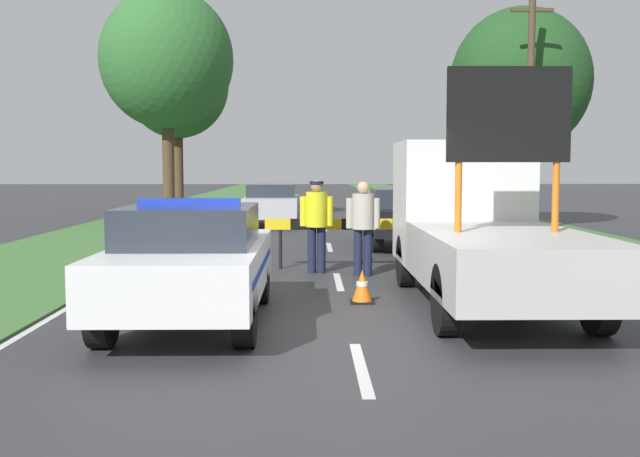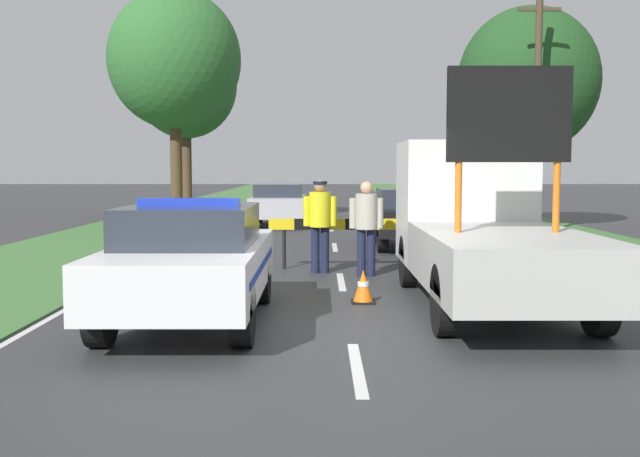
{
  "view_description": "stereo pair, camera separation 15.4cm",
  "coord_description": "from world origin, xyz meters",
  "px_view_note": "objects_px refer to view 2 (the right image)",
  "views": [
    {
      "loc": [
        -0.53,
        -8.81,
        2.01
      ],
      "look_at": [
        -0.35,
        2.24,
        1.1
      ],
      "focal_mm": 42.0,
      "sensor_mm": 36.0,
      "label": 1
    },
    {
      "loc": [
        -0.37,
        -8.81,
        2.01
      ],
      "look_at": [
        -0.35,
        2.24,
        1.1
      ],
      "focal_mm": 42.0,
      "sensor_mm": 36.0,
      "label": 2
    }
  ],
  "objects_px": {
    "police_car": "(190,261)",
    "queued_car_sedan_silver": "(277,204)",
    "road_barrier": "(344,227)",
    "queued_car_sedan_black": "(411,216)",
    "traffic_cone_near_police": "(362,287)",
    "roadside_tree_near_right": "(173,60)",
    "traffic_cone_near_truck": "(165,268)",
    "work_truck": "(479,225)",
    "police_officer": "(319,218)",
    "traffic_cone_centre_front": "(226,260)",
    "pedestrian_civilian": "(365,221)",
    "roadside_tree_mid_left": "(185,85)",
    "utility_pole": "(536,108)",
    "roadside_tree_near_left": "(527,81)"
  },
  "relations": [
    {
      "from": "traffic_cone_centre_front",
      "to": "traffic_cone_near_truck",
      "type": "xyz_separation_m",
      "value": [
        -0.81,
        -1.78,
        0.09
      ]
    },
    {
      "from": "traffic_cone_near_police",
      "to": "queued_car_sedan_black",
      "type": "relative_size",
      "value": 0.12
    },
    {
      "from": "police_car",
      "to": "queued_car_sedan_silver",
      "type": "height_order",
      "value": "police_car"
    },
    {
      "from": "traffic_cone_centre_front",
      "to": "queued_car_sedan_silver",
      "type": "distance_m",
      "value": 11.38
    },
    {
      "from": "traffic_cone_near_truck",
      "to": "queued_car_sedan_silver",
      "type": "bearing_deg",
      "value": 84.97
    },
    {
      "from": "work_truck",
      "to": "police_officer",
      "type": "xyz_separation_m",
      "value": [
        -2.4,
        2.99,
        -0.09
      ]
    },
    {
      "from": "traffic_cone_centre_front",
      "to": "queued_car_sedan_black",
      "type": "distance_m",
      "value": 6.15
    },
    {
      "from": "work_truck",
      "to": "traffic_cone_near_police",
      "type": "distance_m",
      "value": 1.99
    },
    {
      "from": "work_truck",
      "to": "pedestrian_civilian",
      "type": "height_order",
      "value": "work_truck"
    },
    {
      "from": "road_barrier",
      "to": "queued_car_sedan_black",
      "type": "relative_size",
      "value": 0.76
    },
    {
      "from": "pedestrian_civilian",
      "to": "roadside_tree_mid_left",
      "type": "relative_size",
      "value": 0.22
    },
    {
      "from": "queued_car_sedan_black",
      "to": "roadside_tree_near_right",
      "type": "xyz_separation_m",
      "value": [
        -7.53,
        8.47,
        5.05
      ]
    },
    {
      "from": "traffic_cone_near_truck",
      "to": "queued_car_sedan_silver",
      "type": "height_order",
      "value": "queued_car_sedan_silver"
    },
    {
      "from": "work_truck",
      "to": "traffic_cone_near_truck",
      "type": "xyz_separation_m",
      "value": [
        -4.98,
        1.25,
        -0.81
      ]
    },
    {
      "from": "work_truck",
      "to": "roadside_tree_near_right",
      "type": "distance_m",
      "value": 18.4
    },
    {
      "from": "police_officer",
      "to": "roadside_tree_mid_left",
      "type": "xyz_separation_m",
      "value": [
        -5.74,
        18.17,
        4.45
      ]
    },
    {
      "from": "pedestrian_civilian",
      "to": "traffic_cone_near_police",
      "type": "distance_m",
      "value": 2.86
    },
    {
      "from": "police_officer",
      "to": "queued_car_sedan_silver",
      "type": "relative_size",
      "value": 0.45
    },
    {
      "from": "queued_car_sedan_silver",
      "to": "roadside_tree_mid_left",
      "type": "xyz_separation_m",
      "value": [
        -4.32,
        6.76,
        4.74
      ]
    },
    {
      "from": "work_truck",
      "to": "police_officer",
      "type": "bearing_deg",
      "value": -47.83
    },
    {
      "from": "police_car",
      "to": "roadside_tree_mid_left",
      "type": "bearing_deg",
      "value": 99.54
    },
    {
      "from": "police_officer",
      "to": "pedestrian_civilian",
      "type": "relative_size",
      "value": 1.01
    },
    {
      "from": "work_truck",
      "to": "queued_car_sedan_silver",
      "type": "distance_m",
      "value": 14.9
    },
    {
      "from": "police_officer",
      "to": "queued_car_sedan_silver",
      "type": "xyz_separation_m",
      "value": [
        -1.42,
        11.41,
        -0.3
      ]
    },
    {
      "from": "queued_car_sedan_silver",
      "to": "roadside_tree_mid_left",
      "type": "height_order",
      "value": "roadside_tree_mid_left"
    },
    {
      "from": "road_barrier",
      "to": "traffic_cone_near_police",
      "type": "xyz_separation_m",
      "value": [
        0.14,
        -3.75,
        -0.58
      ]
    },
    {
      "from": "police_car",
      "to": "traffic_cone_centre_front",
      "type": "relative_size",
      "value": 9.21
    },
    {
      "from": "pedestrian_civilian",
      "to": "utility_pole",
      "type": "xyz_separation_m",
      "value": [
        5.28,
        7.58,
        2.65
      ]
    },
    {
      "from": "police_car",
      "to": "traffic_cone_near_police",
      "type": "height_order",
      "value": "police_car"
    },
    {
      "from": "road_barrier",
      "to": "queued_car_sedan_black",
      "type": "distance_m",
      "value": 4.43
    },
    {
      "from": "queued_car_sedan_black",
      "to": "traffic_cone_near_truck",
      "type": "bearing_deg",
      "value": 52.45
    },
    {
      "from": "traffic_cone_centre_front",
      "to": "utility_pole",
      "type": "distance_m",
      "value": 11.17
    },
    {
      "from": "roadside_tree_near_left",
      "to": "utility_pole",
      "type": "xyz_separation_m",
      "value": [
        -0.57,
        -3.06,
        -1.09
      ]
    },
    {
      "from": "work_truck",
      "to": "roadside_tree_near_right",
      "type": "xyz_separation_m",
      "value": [
        -7.62,
        16.07,
        4.69
      ]
    },
    {
      "from": "work_truck",
      "to": "traffic_cone_near_truck",
      "type": "height_order",
      "value": "work_truck"
    },
    {
      "from": "traffic_cone_near_truck",
      "to": "roadside_tree_near_left",
      "type": "relative_size",
      "value": 0.09
    },
    {
      "from": "traffic_cone_centre_front",
      "to": "roadside_tree_near_left",
      "type": "height_order",
      "value": "roadside_tree_near_left"
    },
    {
      "from": "police_car",
      "to": "roadside_tree_near_right",
      "type": "xyz_separation_m",
      "value": [
        -3.56,
        17.62,
        5.03
      ]
    },
    {
      "from": "queued_car_sedan_black",
      "to": "queued_car_sedan_silver",
      "type": "height_order",
      "value": "queued_car_sedan_black"
    },
    {
      "from": "roadside_tree_near_right",
      "to": "utility_pole",
      "type": "xyz_separation_m",
      "value": [
        11.35,
        -5.93,
        -2.16
      ]
    },
    {
      "from": "police_car",
      "to": "utility_pole",
      "type": "relative_size",
      "value": 0.63
    },
    {
      "from": "police_officer",
      "to": "roadside_tree_near_right",
      "type": "bearing_deg",
      "value": -68.65
    },
    {
      "from": "work_truck",
      "to": "roadside_tree_mid_left",
      "type": "relative_size",
      "value": 0.74
    },
    {
      "from": "pedestrian_civilian",
      "to": "road_barrier",
      "type": "bearing_deg",
      "value": 131.77
    },
    {
      "from": "work_truck",
      "to": "queued_car_sedan_silver",
      "type": "height_order",
      "value": "work_truck"
    },
    {
      "from": "queued_car_sedan_silver",
      "to": "traffic_cone_near_police",
      "type": "bearing_deg",
      "value": 98.03
    },
    {
      "from": "road_barrier",
      "to": "police_officer",
      "type": "xyz_separation_m",
      "value": [
        -0.5,
        -0.58,
        0.23
      ]
    },
    {
      "from": "traffic_cone_near_truck",
      "to": "road_barrier",
      "type": "bearing_deg",
      "value": 36.96
    },
    {
      "from": "pedestrian_civilian",
      "to": "traffic_cone_near_truck",
      "type": "relative_size",
      "value": 2.61
    },
    {
      "from": "police_car",
      "to": "traffic_cone_near_police",
      "type": "relative_size",
      "value": 9.13
    }
  ]
}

